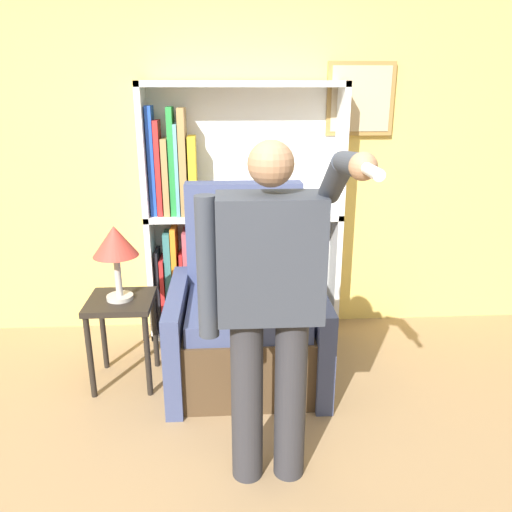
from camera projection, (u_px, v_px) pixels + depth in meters
wall_back at (215, 147)px, 3.65m from camera, size 8.00×0.11×2.80m
bookcase at (218, 221)px, 3.67m from camera, size 1.42×0.28×1.86m
armchair at (246, 320)px, 3.25m from camera, size 0.97×0.89×1.23m
person_standing at (269, 301)px, 2.17m from camera, size 0.60×0.78×1.63m
side_table at (122, 315)px, 3.12m from camera, size 0.40×0.40×0.58m
table_lamp at (115, 244)px, 2.97m from camera, size 0.27×0.27×0.47m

